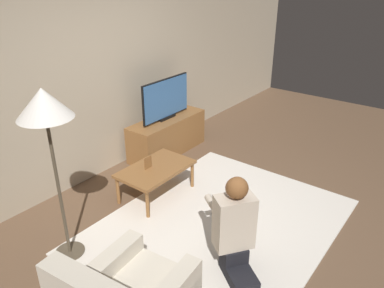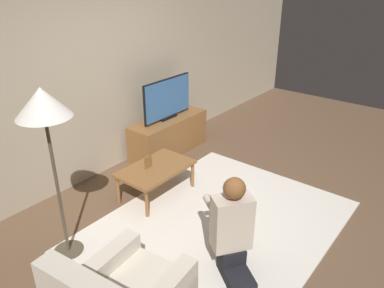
% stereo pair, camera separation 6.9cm
% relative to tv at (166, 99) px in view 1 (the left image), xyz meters
% --- Properties ---
extents(ground_plane, '(10.00, 10.00, 0.00)m').
position_rel_tv_xyz_m(ground_plane, '(-1.02, -1.60, -0.83)').
color(ground_plane, brown).
extents(wall_back, '(10.00, 0.06, 2.60)m').
position_rel_tv_xyz_m(wall_back, '(-1.02, 0.33, 0.47)').
color(wall_back, tan).
rests_on(wall_back, ground_plane).
extents(rug, '(2.76, 2.13, 0.02)m').
position_rel_tv_xyz_m(rug, '(-1.02, -1.60, -0.83)').
color(rug, silver).
rests_on(rug, ground_plane).
extents(tv_stand, '(1.27, 0.44, 0.54)m').
position_rel_tv_xyz_m(tv_stand, '(0.00, -0.00, -0.56)').
color(tv_stand, brown).
rests_on(tv_stand, ground_plane).
extents(tv, '(0.92, 0.08, 0.58)m').
position_rel_tv_xyz_m(tv, '(0.00, 0.00, 0.00)').
color(tv, black).
rests_on(tv, tv_stand).
extents(coffee_table, '(0.88, 0.55, 0.38)m').
position_rel_tv_xyz_m(coffee_table, '(-0.97, -0.67, -0.49)').
color(coffee_table, brown).
rests_on(coffee_table, ground_plane).
extents(floor_lamp, '(0.46, 0.46, 1.66)m').
position_rel_tv_xyz_m(floor_lamp, '(-2.24, -0.70, 0.62)').
color(floor_lamp, '#4C4233').
rests_on(floor_lamp, ground_plane).
extents(person_kneeling, '(0.65, 0.76, 0.95)m').
position_rel_tv_xyz_m(person_kneeling, '(-1.46, -2.05, -0.35)').
color(person_kneeling, black).
rests_on(person_kneeling, rug).
extents(picture_frame, '(0.11, 0.01, 0.15)m').
position_rel_tv_xyz_m(picture_frame, '(-1.04, -0.61, -0.38)').
color(picture_frame, brown).
rests_on(picture_frame, coffee_table).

